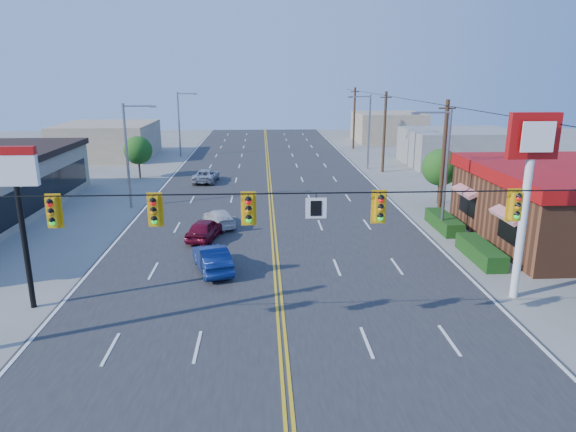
{
  "coord_description": "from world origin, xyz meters",
  "views": [
    {
      "loc": [
        -0.71,
        -17.61,
        10.04
      ],
      "look_at": [
        0.76,
        10.77,
        2.2
      ],
      "focal_mm": 32.0,
      "sensor_mm": 36.0,
      "label": 1
    }
  ],
  "objects_px": {
    "pizza_hut_sign": "(18,194)",
    "car_blue": "(212,259)",
    "car_magenta": "(205,230)",
    "car_silver": "(206,176)",
    "signal_span": "(279,224)",
    "kfc_pylon": "(529,169)",
    "car_white": "(219,219)"
  },
  "relations": [
    {
      "from": "pizza_hut_sign",
      "to": "car_silver",
      "type": "height_order",
      "value": "pizza_hut_sign"
    },
    {
      "from": "car_magenta",
      "to": "car_blue",
      "type": "height_order",
      "value": "car_blue"
    },
    {
      "from": "car_blue",
      "to": "pizza_hut_sign",
      "type": "bearing_deg",
      "value": 10.39
    },
    {
      "from": "signal_span",
      "to": "kfc_pylon",
      "type": "distance_m",
      "value": 11.87
    },
    {
      "from": "kfc_pylon",
      "to": "car_silver",
      "type": "distance_m",
      "value": 32.7
    },
    {
      "from": "kfc_pylon",
      "to": "car_blue",
      "type": "distance_m",
      "value": 15.84
    },
    {
      "from": "kfc_pylon",
      "to": "pizza_hut_sign",
      "type": "relative_size",
      "value": 1.24
    },
    {
      "from": "kfc_pylon",
      "to": "car_white",
      "type": "bearing_deg",
      "value": 140.16
    },
    {
      "from": "car_magenta",
      "to": "car_white",
      "type": "height_order",
      "value": "car_magenta"
    },
    {
      "from": "signal_span",
      "to": "kfc_pylon",
      "type": "xyz_separation_m",
      "value": [
        11.12,
        4.0,
        1.16
      ]
    },
    {
      "from": "car_magenta",
      "to": "signal_span",
      "type": "bearing_deg",
      "value": 120.43
    },
    {
      "from": "signal_span",
      "to": "car_white",
      "type": "relative_size",
      "value": 6.27
    },
    {
      "from": "car_magenta",
      "to": "car_blue",
      "type": "bearing_deg",
      "value": 112.76
    },
    {
      "from": "car_blue",
      "to": "car_white",
      "type": "relative_size",
      "value": 1.07
    },
    {
      "from": "car_white",
      "to": "car_silver",
      "type": "distance_m",
      "value": 15.3
    },
    {
      "from": "signal_span",
      "to": "car_silver",
      "type": "bearing_deg",
      "value": 100.79
    },
    {
      "from": "car_magenta",
      "to": "kfc_pylon",
      "type": "bearing_deg",
      "value": 161.52
    },
    {
      "from": "car_blue",
      "to": "car_silver",
      "type": "distance_m",
      "value": 23.6
    },
    {
      "from": "signal_span",
      "to": "car_blue",
      "type": "relative_size",
      "value": 5.88
    },
    {
      "from": "car_magenta",
      "to": "car_silver",
      "type": "xyz_separation_m",
      "value": [
        -1.77,
        17.97,
        -0.04
      ]
    },
    {
      "from": "pizza_hut_sign",
      "to": "car_magenta",
      "type": "bearing_deg",
      "value": 54.54
    },
    {
      "from": "car_white",
      "to": "car_silver",
      "type": "height_order",
      "value": "car_silver"
    },
    {
      "from": "pizza_hut_sign",
      "to": "car_white",
      "type": "xyz_separation_m",
      "value": [
        7.33,
        12.24,
        -4.62
      ]
    },
    {
      "from": "car_magenta",
      "to": "car_silver",
      "type": "height_order",
      "value": "car_magenta"
    },
    {
      "from": "kfc_pylon",
      "to": "car_white",
      "type": "relative_size",
      "value": 2.19
    },
    {
      "from": "car_silver",
      "to": "pizza_hut_sign",
      "type": "bearing_deg",
      "value": 84.8
    },
    {
      "from": "signal_span",
      "to": "car_magenta",
      "type": "distance_m",
      "value": 14.64
    },
    {
      "from": "pizza_hut_sign",
      "to": "car_blue",
      "type": "relative_size",
      "value": 1.66
    },
    {
      "from": "pizza_hut_sign",
      "to": "car_blue",
      "type": "xyz_separation_m",
      "value": [
        7.62,
        3.9,
        -4.5
      ]
    },
    {
      "from": "car_magenta",
      "to": "car_silver",
      "type": "relative_size",
      "value": 0.86
    },
    {
      "from": "pizza_hut_sign",
      "to": "car_magenta",
      "type": "height_order",
      "value": "pizza_hut_sign"
    },
    {
      "from": "signal_span",
      "to": "car_blue",
      "type": "xyz_separation_m",
      "value": [
        -3.26,
        7.9,
        -4.2
      ]
    }
  ]
}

